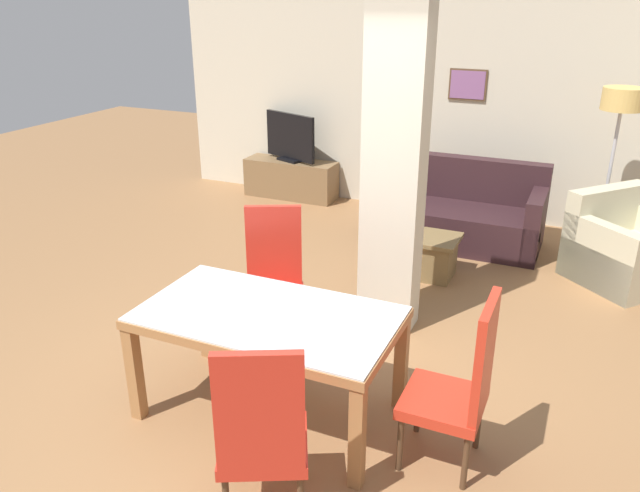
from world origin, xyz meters
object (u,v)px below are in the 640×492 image
dining_chair_far_left (274,275)px  floor_lamp (620,114)px  coffee_table (422,254)px  armchair (625,251)px  dining_table (268,333)px  dining_chair_near_right (262,433)px  tv_screen (290,138)px  sofa (457,215)px  dining_chair_head_right (461,384)px  bottle (403,227)px  tv_stand (291,179)px

dining_chair_far_left → floor_lamp: bearing=-153.7°
dining_chair_far_left → coffee_table: bearing=-139.7°
dining_chair_far_left → armchair: dining_chair_far_left is taller
dining_chair_far_left → dining_table: bearing=90.0°
dining_chair_near_right → coffee_table: (-0.07, 3.37, -0.35)m
dining_chair_near_right → armchair: 4.42m
dining_table → floor_lamp: size_ratio=0.94×
dining_chair_far_left → tv_screen: bearing=-91.2°
coffee_table → tv_screen: 2.94m
dining_table → coffee_table: (0.34, 2.54, -0.38)m
sofa → coffee_table: (-0.10, -1.04, -0.09)m
tv_screen → dining_chair_head_right: bearing=147.3°
dining_table → bottle: bearing=86.5°
tv_screen → floor_lamp: 3.96m
floor_lamp → tv_screen: bearing=173.7°
sofa → tv_stand: (-2.41, 0.68, -0.05)m
dining_chair_near_right → floor_lamp: 4.99m
dining_table → dining_chair_head_right: dining_chair_head_right is taller
tv_stand → tv_screen: size_ratio=1.52×
dining_table → sofa: (0.44, 3.58, -0.29)m
dining_table → tv_screen: 4.70m
dining_chair_near_right → sofa: bearing=63.3°
dining_chair_head_right → bottle: bearing=23.9°
dining_chair_near_right → floor_lamp: floor_lamp is taller
dining_chair_far_left → floor_lamp: floor_lamp is taller
tv_screen → floor_lamp: floor_lamp is taller
dining_chair_far_left → bottle: 1.71m
dining_chair_far_left → tv_stand: size_ratio=0.88×
dining_table → armchair: size_ratio=1.30×
dining_table → tv_stand: bearing=114.8°
sofa → armchair: sofa is taller
sofa → floor_lamp: 1.91m
dining_chair_near_right → coffee_table: dining_chair_near_right is taller
dining_table → floor_lamp: 4.38m
dining_chair_head_right → coffee_table: (-0.90, 2.54, -0.35)m
armchair → dining_chair_head_right: bearing=25.3°
dining_chair_far_left → armchair: size_ratio=0.87×
sofa → tv_screen: tv_screen is taller
dining_chair_head_right → tv_screen: size_ratio=1.34×
dining_table → coffee_table: dining_table is taller
coffee_table → bottle: (-0.19, -0.08, 0.29)m
dining_chair_near_right → sofa: dining_chair_near_right is taller
dining_chair_head_right → armchair: dining_chair_head_right is taller
dining_chair_head_right → sofa: (-0.80, 3.58, -0.26)m
dining_chair_far_left → tv_screen: (-1.56, 3.41, 0.25)m
dining_chair_near_right → dining_chair_head_right: (0.83, 0.83, 0.00)m
dining_table → sofa: size_ratio=0.89×
tv_screen → dining_table: bearing=135.1°
dining_chair_head_right → dining_chair_far_left: bearing=62.8°
dining_chair_near_right → dining_chair_head_right: same height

